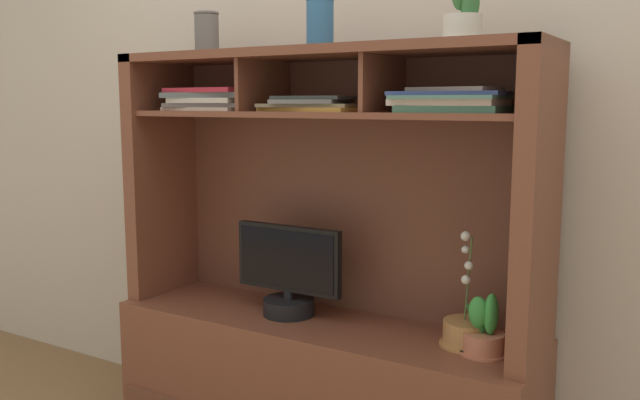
# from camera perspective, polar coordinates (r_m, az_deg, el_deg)

# --- Properties ---
(back_wall) EXTENTS (6.00, 0.02, 2.80)m
(back_wall) POSITION_cam_1_polar(r_m,az_deg,el_deg) (2.51, 3.10, 10.90)
(back_wall) COLOR beige
(back_wall) RESTS_ON ground
(media_console) EXTENTS (1.53, 0.48, 1.46)m
(media_console) POSITION_cam_1_polar(r_m,az_deg,el_deg) (2.44, 0.10, -12.11)
(media_console) COLOR brown
(media_console) RESTS_ON ground
(tv_monitor) EXTENTS (0.42, 0.18, 0.33)m
(tv_monitor) POSITION_cam_1_polar(r_m,az_deg,el_deg) (2.42, -2.70, -6.55)
(tv_monitor) COLOR black
(tv_monitor) RESTS_ON media_console
(potted_orchid) EXTENTS (0.17, 0.17, 0.37)m
(potted_orchid) POSITION_cam_1_polar(r_m,az_deg,el_deg) (2.19, 12.35, -10.78)
(potted_orchid) COLOR #AF7A43
(potted_orchid) RESTS_ON media_console
(potted_fern) EXTENTS (0.14, 0.14, 0.19)m
(potted_fern) POSITION_cam_1_polar(r_m,az_deg,el_deg) (2.13, 13.75, -10.85)
(potted_fern) COLOR #B96C4E
(potted_fern) RESTS_ON media_console
(magazine_stack_left) EXTENTS (0.34, 0.26, 0.07)m
(magazine_stack_left) POSITION_cam_1_polar(r_m,az_deg,el_deg) (2.04, 11.10, 8.28)
(magazine_stack_left) COLOR #44735A
(magazine_stack_left) RESTS_ON media_console
(magazine_stack_centre) EXTENTS (0.37, 0.25, 0.08)m
(magazine_stack_centre) POSITION_cam_1_polar(r_m,az_deg,el_deg) (2.53, -8.91, 8.47)
(magazine_stack_centre) COLOR beige
(magazine_stack_centre) RESTS_ON media_console
(magazine_stack_right) EXTENTS (0.37, 0.23, 0.05)m
(magazine_stack_right) POSITION_cam_1_polar(r_m,az_deg,el_deg) (2.27, -0.71, 8.14)
(magazine_stack_right) COLOR gold
(magazine_stack_right) RESTS_ON media_console
(potted_succulent) EXTENTS (0.13, 0.13, 0.21)m
(potted_succulent) POSITION_cam_1_polar(r_m,az_deg,el_deg) (2.07, 12.11, 15.30)
(potted_succulent) COLOR beige
(potted_succulent) RESTS_ON media_console
(ceramic_vase) EXTENTS (0.09, 0.09, 0.16)m
(ceramic_vase) POSITION_cam_1_polar(r_m,az_deg,el_deg) (2.59, -9.60, 13.83)
(ceramic_vase) COLOR #5E5B57
(ceramic_vase) RESTS_ON media_console
(accent_vase) EXTENTS (0.09, 0.09, 0.17)m
(accent_vase) POSITION_cam_1_polar(r_m,az_deg,el_deg) (2.30, 0.06, 14.79)
(accent_vase) COLOR #2C5E8A
(accent_vase) RESTS_ON media_console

